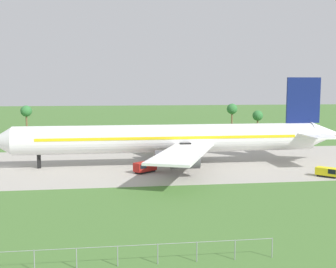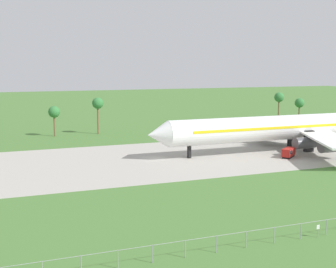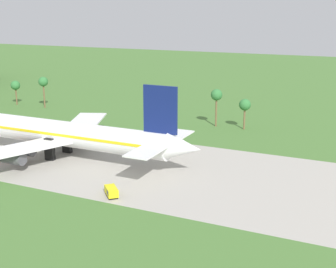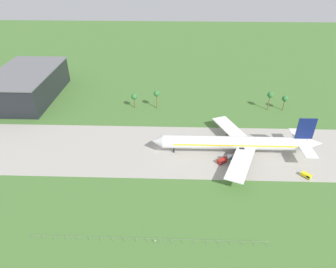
{
  "view_description": "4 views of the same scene",
  "coord_description": "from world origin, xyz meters",
  "views": [
    {
      "loc": [
        23.58,
        -95.34,
        17.77
      ],
      "look_at": [
        36.22,
        -2.01,
        7.1
      ],
      "focal_mm": 45.0,
      "sensor_mm": 36.0,
      "label": 1
    },
    {
      "loc": [
        -36.35,
        -101.99,
        22.01
      ],
      "look_at": [
        2.41,
        -2.01,
        6.1
      ],
      "focal_mm": 50.0,
      "sensor_mm": 36.0,
      "label": 2
    },
    {
      "loc": [
        112.56,
        -92.02,
        35.67
      ],
      "look_at": [
        70.03,
        -2.01,
        9.23
      ],
      "focal_mm": 50.0,
      "sensor_mm": 36.0,
      "label": 3
    },
    {
      "loc": [
        8.87,
        -121.21,
        85.31
      ],
      "look_at": [
        4.7,
        5.0,
        6.0
      ],
      "focal_mm": 32.0,
      "sensor_mm": 36.0,
      "label": 4
    }
  ],
  "objects": [
    {
      "name": "jet_airliner",
      "position": [
        37.94,
        -2.01,
        6.04
      ],
      "size": [
        80.44,
        56.43,
        19.86
      ],
      "color": "white",
      "rests_on": "ground_plane"
    },
    {
      "name": "baggage_tug",
      "position": [
        65.75,
        -18.98,
        1.03
      ],
      "size": [
        4.39,
        4.42,
        1.86
      ],
      "color": "black",
      "rests_on": "ground_plane"
    },
    {
      "name": "palm_tree_row",
      "position": [
        29.51,
        44.69,
        8.59
      ],
      "size": [
        94.8,
        3.6,
        11.9
      ],
      "color": "brown",
      "rests_on": "ground_plane"
    },
    {
      "name": "taxiway_strip",
      "position": [
        0.0,
        0.0,
        0.01
      ],
      "size": [
        320.0,
        44.0,
        0.02
      ],
      "color": "#A8A399",
      "rests_on": "ground_plane"
    },
    {
      "name": "fuel_truck",
      "position": [
        30.24,
        -9.92,
        1.22
      ],
      "size": [
        5.13,
        4.59,
        2.24
      ],
      "color": "black",
      "rests_on": "ground_plane"
    },
    {
      "name": "ground_plane",
      "position": [
        0.0,
        0.0,
        0.0
      ],
      "size": [
        600.0,
        600.0,
        0.0
      ],
      "primitive_type": "plane",
      "color": "#477233"
    }
  ]
}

